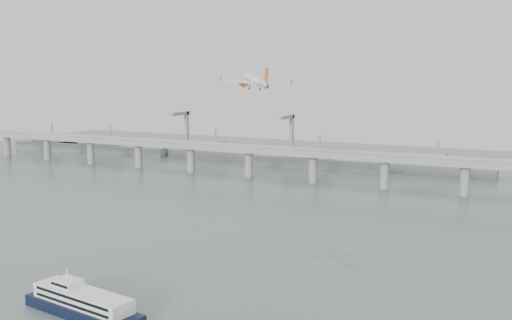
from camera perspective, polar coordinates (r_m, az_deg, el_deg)
The scene contains 5 objects.
ground at distance 229.13m, azimuth -6.38°, elevation -10.69°, with size 900.00×900.00×0.00m, color #566460.
bridge at distance 403.44m, azimuth 9.26°, elevation -0.01°, with size 800.00×22.00×23.90m.
distant_fleet at distance 528.40m, azimuth -4.64°, elevation 0.71°, with size 453.00×60.90×40.00m.
ferry at distance 196.67m, azimuth -16.16°, elevation -13.03°, with size 72.71×19.96×13.74m.
airliner at distance 287.47m, azimuth -0.05°, elevation 7.55°, with size 30.73×31.89×10.73m.
Camera 1 is at (120.37, -180.65, 73.32)m, focal length 42.00 mm.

